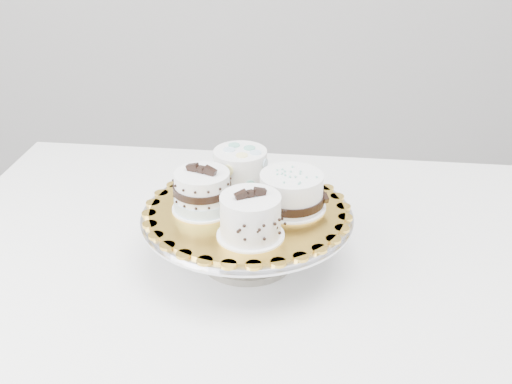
{
  "coord_description": "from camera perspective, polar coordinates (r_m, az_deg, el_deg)",
  "views": [
    {
      "loc": [
        0.02,
        -0.85,
        1.35
      ],
      "look_at": [
        0.08,
        0.06,
        0.87
      ],
      "focal_mm": 45.0,
      "sensor_mm": 36.0,
      "label": 1
    }
  ],
  "objects": [
    {
      "name": "cake_dots",
      "position": [
        1.09,
        -1.4,
        2.12
      ],
      "size": [
        0.11,
        0.11,
        0.07
      ],
      "rotation": [
        0.0,
        0.0,
        0.03
      ],
      "color": "white",
      "rests_on": "cake_board"
    },
    {
      "name": "cake_swirl",
      "position": [
        0.95,
        -0.49,
        -2.28
      ],
      "size": [
        0.11,
        0.11,
        0.08
      ],
      "rotation": [
        0.0,
        0.0,
        0.3
      ],
      "color": "white",
      "rests_on": "cake_board"
    },
    {
      "name": "cake_ribbon",
      "position": [
        1.03,
        3.21,
        -0.02
      ],
      "size": [
        0.12,
        0.12,
        0.06
      ],
      "rotation": [
        0.0,
        0.0,
        0.17
      ],
      "color": "white",
      "rests_on": "cake_board"
    },
    {
      "name": "cake_board",
      "position": [
        1.03,
        -0.79,
        -1.64
      ],
      "size": [
        0.33,
        0.33,
        0.0
      ],
      "primitive_type": "cylinder",
      "rotation": [
        0.0,
        0.0,
        0.06
      ],
      "color": "gold",
      "rests_on": "cake_stand"
    },
    {
      "name": "cake_banded",
      "position": [
        1.02,
        -4.79,
        -0.02
      ],
      "size": [
        0.12,
        0.12,
        0.08
      ],
      "rotation": [
        0.0,
        0.0,
        -0.53
      ],
      "color": "white",
      "rests_on": "cake_board"
    },
    {
      "name": "table",
      "position": [
        1.15,
        2.08,
        -8.56
      ],
      "size": [
        1.37,
        1.04,
        0.75
      ],
      "rotation": [
        0.0,
        0.0,
        -0.19
      ],
      "color": "white",
      "rests_on": "floor"
    },
    {
      "name": "cake_stand",
      "position": [
        1.05,
        -0.78,
        -3.14
      ],
      "size": [
        0.34,
        0.34,
        0.09
      ],
      "color": "gray",
      "rests_on": "table"
    }
  ]
}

